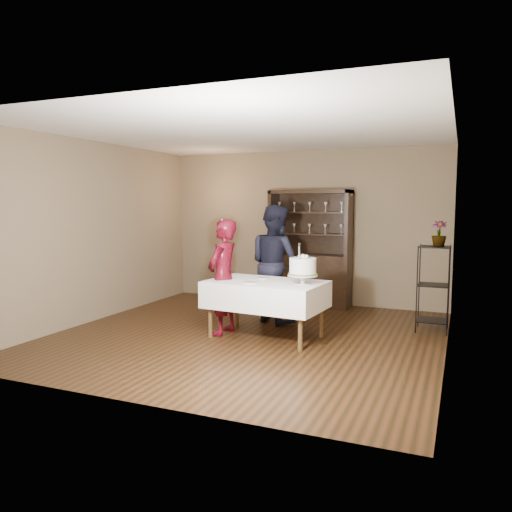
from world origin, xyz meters
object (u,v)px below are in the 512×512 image
(plant_etagere, at_px, (433,285))
(potted_plant, at_px, (439,233))
(china_hutch, at_px, (310,268))
(cake_table, at_px, (266,295))
(man, at_px, (275,264))
(cake, at_px, (303,268))
(woman, at_px, (223,277))

(plant_etagere, bearing_deg, potted_plant, 25.44)
(china_hutch, relative_size, cake_table, 1.26)
(man, height_order, potted_plant, man)
(man, xyz_separation_m, potted_plant, (2.27, 0.33, 0.49))
(plant_etagere, relative_size, potted_plant, 3.42)
(man, bearing_deg, potted_plant, -141.71)
(china_hutch, height_order, plant_etagere, china_hutch)
(cake, bearing_deg, man, 127.61)
(china_hutch, distance_m, woman, 2.36)
(china_hutch, distance_m, plant_etagere, 2.33)
(woman, relative_size, potted_plant, 4.46)
(woman, xyz_separation_m, cake, (1.12, -0.00, 0.18))
(china_hutch, bearing_deg, potted_plant, -25.79)
(woman, relative_size, cake, 2.99)
(cake_table, height_order, cake, cake)
(woman, xyz_separation_m, man, (0.40, 0.94, 0.10))
(woman, distance_m, cake, 1.14)
(man, relative_size, potted_plant, 5.00)
(cake_table, distance_m, potted_plant, 2.53)
(man, relative_size, cake, 3.36)
(man, bearing_deg, cake, 157.64)
(plant_etagere, distance_m, cake, 1.98)
(cake_table, bearing_deg, potted_plant, 30.69)
(plant_etagere, xyz_separation_m, potted_plant, (0.05, 0.02, 0.71))
(plant_etagere, height_order, potted_plant, potted_plant)
(potted_plant, bearing_deg, woman, -154.66)
(china_hutch, bearing_deg, cake, -75.90)
(man, bearing_deg, woman, 96.87)
(china_hutch, distance_m, potted_plant, 2.47)
(woman, distance_m, potted_plant, 3.02)
(plant_etagere, height_order, cake_table, plant_etagere)
(cake, xyz_separation_m, potted_plant, (1.55, 1.27, 0.40))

